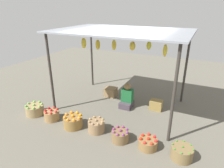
% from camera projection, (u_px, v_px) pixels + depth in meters
% --- Properties ---
extents(ground_plane, '(14.00, 14.00, 0.00)m').
position_uv_depth(ground_plane, '(121.00, 105.00, 6.13)').
color(ground_plane, '#646054').
extents(market_stall_structure, '(3.68, 2.53, 2.32)m').
position_uv_depth(market_stall_structure, '(122.00, 36.00, 5.33)').
color(market_stall_structure, '#38332D').
rests_on(market_stall_structure, ground).
extents(vendor_person, '(0.36, 0.44, 0.78)m').
position_uv_depth(vendor_person, '(127.00, 98.00, 5.93)').
color(vendor_person, '#453B45').
rests_on(vendor_person, ground).
extents(basket_green_apples, '(0.51, 0.51, 0.34)m').
position_uv_depth(basket_green_apples, '(35.00, 110.00, 5.57)').
color(basket_green_apples, '#998054').
rests_on(basket_green_apples, ground).
extents(basket_red_apples, '(0.40, 0.40, 0.33)m').
position_uv_depth(basket_red_apples, '(52.00, 115.00, 5.30)').
color(basket_red_apples, '#9A7446').
rests_on(basket_red_apples, ground).
extents(basket_oranges, '(0.49, 0.49, 0.36)m').
position_uv_depth(basket_oranges, '(73.00, 121.00, 4.99)').
color(basket_oranges, olive).
rests_on(basket_oranges, ground).
extents(basket_potatoes, '(0.42, 0.42, 0.34)m').
position_uv_depth(basket_potatoes, '(96.00, 126.00, 4.81)').
color(basket_potatoes, '#8E6F4D').
rests_on(basket_potatoes, ground).
extents(basket_purple_onions, '(0.41, 0.41, 0.31)m').
position_uv_depth(basket_purple_onions, '(120.00, 136.00, 4.47)').
color(basket_purple_onions, brown).
rests_on(basket_purple_onions, ground).
extents(basket_red_tomatoes, '(0.42, 0.42, 0.28)m').
position_uv_depth(basket_red_tomatoes, '(148.00, 143.00, 4.25)').
color(basket_red_tomatoes, olive).
rests_on(basket_red_tomatoes, ground).
extents(basket_green_chilies, '(0.44, 0.44, 0.31)m').
position_uv_depth(basket_green_chilies, '(182.00, 153.00, 3.95)').
color(basket_green_chilies, olive).
rests_on(basket_green_chilies, ground).
extents(wooden_crate_near_vendor, '(0.38, 0.36, 0.29)m').
position_uv_depth(wooden_crate_near_vendor, '(111.00, 92.00, 6.72)').
color(wooden_crate_near_vendor, olive).
rests_on(wooden_crate_near_vendor, ground).
extents(wooden_crate_stacked_rear, '(0.36, 0.27, 0.30)m').
position_uv_depth(wooden_crate_stacked_rear, '(156.00, 105.00, 5.83)').
color(wooden_crate_stacked_rear, olive).
rests_on(wooden_crate_stacked_rear, ground).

